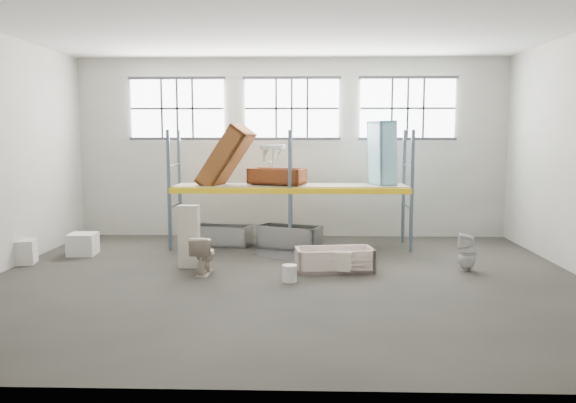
{
  "coord_description": "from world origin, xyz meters",
  "views": [
    {
      "loc": [
        0.39,
        -11.24,
        2.9
      ],
      "look_at": [
        0.0,
        1.5,
        1.4
      ],
      "focal_mm": 35.94,
      "sensor_mm": 36.0,
      "label": 1
    }
  ],
  "objects_px": {
    "toilet_beige": "(204,255)",
    "steel_tub_right": "(290,237)",
    "rust_tub_flat": "(277,176)",
    "carton_near": "(21,252)",
    "blue_tub_upright": "(382,154)",
    "bucket": "(290,273)",
    "toilet_white": "(467,252)",
    "cistern_tall": "(189,236)",
    "bathtub_beige": "(334,259)",
    "steel_tub_left": "(223,236)"
  },
  "relations": [
    {
      "from": "bucket",
      "to": "toilet_white",
      "type": "bearing_deg",
      "value": 15.45
    },
    {
      "from": "steel_tub_right",
      "to": "bucket",
      "type": "height_order",
      "value": "steel_tub_right"
    },
    {
      "from": "cistern_tall",
      "to": "blue_tub_upright",
      "type": "relative_size",
      "value": 0.82
    },
    {
      "from": "toilet_white",
      "to": "cistern_tall",
      "type": "bearing_deg",
      "value": -81.11
    },
    {
      "from": "bathtub_beige",
      "to": "cistern_tall",
      "type": "xyz_separation_m",
      "value": [
        -3.15,
        0.23,
        0.44
      ]
    },
    {
      "from": "bathtub_beige",
      "to": "blue_tub_upright",
      "type": "xyz_separation_m",
      "value": [
        1.34,
        2.81,
        2.15
      ]
    },
    {
      "from": "blue_tub_upright",
      "to": "bucket",
      "type": "relative_size",
      "value": 4.94
    },
    {
      "from": "steel_tub_right",
      "to": "bathtub_beige",
      "type": "bearing_deg",
      "value": -67.17
    },
    {
      "from": "cistern_tall",
      "to": "bucket",
      "type": "distance_m",
      "value": 2.58
    },
    {
      "from": "toilet_white",
      "to": "carton_near",
      "type": "bearing_deg",
      "value": -81.74
    },
    {
      "from": "rust_tub_flat",
      "to": "steel_tub_left",
      "type": "bearing_deg",
      "value": 179.88
    },
    {
      "from": "bucket",
      "to": "steel_tub_left",
      "type": "bearing_deg",
      "value": 116.61
    },
    {
      "from": "steel_tub_right",
      "to": "rust_tub_flat",
      "type": "relative_size",
      "value": 1.11
    },
    {
      "from": "toilet_white",
      "to": "steel_tub_right",
      "type": "relative_size",
      "value": 0.52
    },
    {
      "from": "toilet_white",
      "to": "steel_tub_left",
      "type": "bearing_deg",
      "value": -104.71
    },
    {
      "from": "carton_near",
      "to": "bucket",
      "type": "bearing_deg",
      "value": -13.09
    },
    {
      "from": "toilet_white",
      "to": "blue_tub_upright",
      "type": "xyz_separation_m",
      "value": [
        -1.48,
        2.75,
        1.99
      ]
    },
    {
      "from": "bathtub_beige",
      "to": "toilet_white",
      "type": "bearing_deg",
      "value": -6.46
    },
    {
      "from": "cistern_tall",
      "to": "steel_tub_right",
      "type": "height_order",
      "value": "cistern_tall"
    },
    {
      "from": "toilet_beige",
      "to": "steel_tub_right",
      "type": "relative_size",
      "value": 0.51
    },
    {
      "from": "steel_tub_left",
      "to": "carton_near",
      "type": "bearing_deg",
      "value": -152.14
    },
    {
      "from": "toilet_white",
      "to": "bucket",
      "type": "distance_m",
      "value": 3.89
    },
    {
      "from": "toilet_beige",
      "to": "carton_near",
      "type": "height_order",
      "value": "toilet_beige"
    },
    {
      "from": "toilet_beige",
      "to": "toilet_white",
      "type": "relative_size",
      "value": 1.0
    },
    {
      "from": "rust_tub_flat",
      "to": "carton_near",
      "type": "distance_m",
      "value": 6.27
    },
    {
      "from": "toilet_white",
      "to": "bathtub_beige",
      "type": "bearing_deg",
      "value": -78.17
    },
    {
      "from": "toilet_white",
      "to": "blue_tub_upright",
      "type": "distance_m",
      "value": 3.7
    },
    {
      "from": "bathtub_beige",
      "to": "steel_tub_left",
      "type": "distance_m",
      "value": 3.85
    },
    {
      "from": "bucket",
      "to": "carton_near",
      "type": "bearing_deg",
      "value": 166.91
    },
    {
      "from": "cistern_tall",
      "to": "rust_tub_flat",
      "type": "height_order",
      "value": "rust_tub_flat"
    },
    {
      "from": "steel_tub_left",
      "to": "blue_tub_upright",
      "type": "distance_m",
      "value": 4.62
    },
    {
      "from": "toilet_white",
      "to": "steel_tub_right",
      "type": "bearing_deg",
      "value": -111.13
    },
    {
      "from": "bucket",
      "to": "carton_near",
      "type": "distance_m",
      "value": 6.24
    },
    {
      "from": "bucket",
      "to": "carton_near",
      "type": "height_order",
      "value": "carton_near"
    },
    {
      "from": "carton_near",
      "to": "rust_tub_flat",
      "type": "bearing_deg",
      "value": 21.64
    },
    {
      "from": "blue_tub_upright",
      "to": "toilet_beige",
      "type": "bearing_deg",
      "value": -142.06
    },
    {
      "from": "bathtub_beige",
      "to": "bucket",
      "type": "relative_size",
      "value": 4.85
    },
    {
      "from": "blue_tub_upright",
      "to": "carton_near",
      "type": "height_order",
      "value": "blue_tub_upright"
    },
    {
      "from": "toilet_white",
      "to": "bucket",
      "type": "bearing_deg",
      "value": -64.08
    },
    {
      "from": "steel_tub_left",
      "to": "bucket",
      "type": "bearing_deg",
      "value": -63.39
    },
    {
      "from": "toilet_beige",
      "to": "rust_tub_flat",
      "type": "xyz_separation_m",
      "value": [
        1.38,
        3.05,
        1.42
      ]
    },
    {
      "from": "cistern_tall",
      "to": "toilet_white",
      "type": "distance_m",
      "value": 5.98
    },
    {
      "from": "steel_tub_right",
      "to": "blue_tub_upright",
      "type": "bearing_deg",
      "value": 9.26
    },
    {
      "from": "steel_tub_left",
      "to": "toilet_white",
      "type": "bearing_deg",
      "value": -25.18
    },
    {
      "from": "cistern_tall",
      "to": "rust_tub_flat",
      "type": "xyz_separation_m",
      "value": [
        1.8,
        2.46,
        1.14
      ]
    },
    {
      "from": "toilet_beige",
      "to": "carton_near",
      "type": "relative_size",
      "value": 1.29
    },
    {
      "from": "cistern_tall",
      "to": "carton_near",
      "type": "height_order",
      "value": "cistern_tall"
    },
    {
      "from": "bathtub_beige",
      "to": "toilet_beige",
      "type": "distance_m",
      "value": 2.76
    },
    {
      "from": "bathtub_beige",
      "to": "blue_tub_upright",
      "type": "bearing_deg",
      "value": 56.74
    },
    {
      "from": "rust_tub_flat",
      "to": "carton_near",
      "type": "relative_size",
      "value": 2.26
    }
  ]
}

